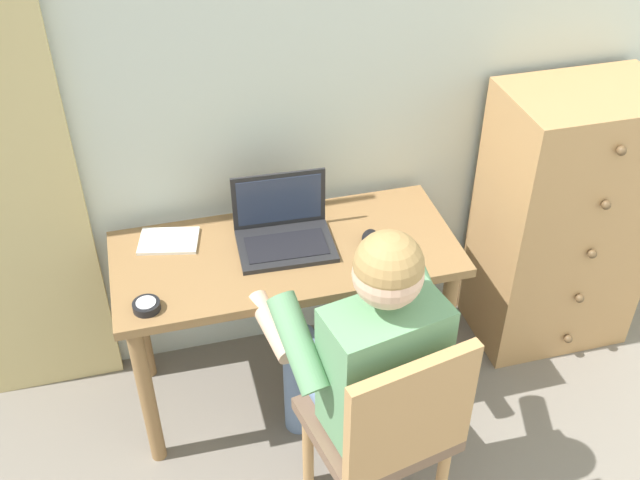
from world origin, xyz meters
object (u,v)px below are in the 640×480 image
laptop (284,230)px  dresser (563,220)px  chair (388,428)px  desk_clock (147,306)px  desk (287,274)px  computer_mouse (370,238)px  person_seated (363,348)px  notebook_pad (169,241)px

laptop → dresser: bearing=1.0°
chair → desk_clock: bearing=144.5°
chair → laptop: size_ratio=2.46×
desk → desk_clock: desk_clock is taller
dresser → chair: (-1.00, -0.74, -0.09)m
chair → computer_mouse: 0.70m
desk → laptop: laptop is taller
desk → desk_clock: (-0.50, -0.19, 0.13)m
person_seated → computer_mouse: size_ratio=11.82×
notebook_pad → laptop: bearing=-1.2°
dresser → computer_mouse: size_ratio=11.45×
laptop → chair: bearing=-77.1°
laptop → desk_clock: laptop is taller
desk → computer_mouse: 0.33m
laptop → notebook_pad: bearing=166.0°
dresser → laptop: (-1.16, -0.02, 0.19)m
chair → person_seated: (-0.03, 0.18, 0.18)m
chair → computer_mouse: (0.14, 0.64, 0.25)m
desk → chair: bearing=-75.7°
desk_clock → laptop: bearing=25.2°
chair → notebook_pad: (-0.57, 0.82, 0.24)m
person_seated → computer_mouse: (0.17, 0.46, 0.06)m
desk → person_seated: (0.14, -0.49, 0.06)m
chair → desk_clock: size_ratio=9.60×
person_seated → notebook_pad: person_seated is taller
dresser → person_seated: 1.18m
dresser → desk_clock: (-1.67, -0.26, 0.15)m
chair → person_seated: person_seated is taller
computer_mouse → chair: bearing=-78.0°
laptop → notebook_pad: laptop is taller
desk → chair: size_ratio=1.42×
person_seated → notebook_pad: bearing=129.9°
dresser → chair: size_ratio=1.33×
laptop → computer_mouse: laptop is taller
desk → desk_clock: 0.55m
laptop → notebook_pad: 0.42m
dresser → desk_clock: dresser is taller
computer_mouse → notebook_pad: 0.73m
chair → laptop: (-0.17, 0.72, 0.28)m
dresser → laptop: bearing=-179.0°
desk → notebook_pad: (-0.40, 0.15, 0.12)m
laptop → computer_mouse: bearing=-15.2°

